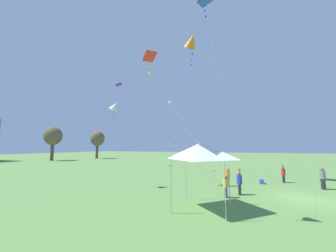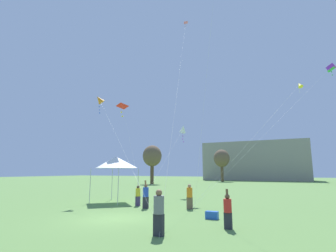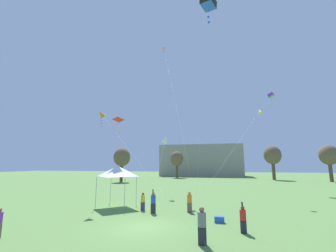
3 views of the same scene
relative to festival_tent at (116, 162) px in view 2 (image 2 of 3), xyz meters
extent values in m
plane|color=#5B8442|center=(4.77, -6.16, -3.34)|extent=(220.00, 220.00, 0.00)
cube|color=gray|center=(2.96, 61.64, 2.07)|extent=(28.30, 11.99, 10.80)
cylinder|color=brown|center=(-12.86, 28.76, -1.35)|extent=(0.72, 0.72, 3.96)
ellipsoid|color=brown|center=(-12.86, 28.76, 2.36)|extent=(3.89, 3.89, 4.32)
cylinder|color=brown|center=(-3.27, 47.30, -1.32)|extent=(0.73, 0.73, 4.03)
ellipsoid|color=brown|center=(-3.27, 47.30, 2.46)|extent=(3.96, 3.96, 4.40)
cylinder|color=#B7B7BC|center=(-1.42, -1.42, -1.91)|extent=(0.05, 0.05, 2.85)
cylinder|color=#B7B7BC|center=(1.42, -1.42, -1.91)|extent=(0.05, 0.05, 2.85)
cylinder|color=#B7B7BC|center=(-1.42, 1.42, -1.91)|extent=(0.05, 0.05, 2.85)
cylinder|color=#B7B7BC|center=(1.42, 1.42, -1.91)|extent=(0.05, 0.05, 2.85)
pyramid|color=white|center=(0.00, 0.00, 0.01)|extent=(3.16, 3.16, 0.99)
cube|color=blue|center=(9.63, -3.86, -3.13)|extent=(0.67, 0.37, 0.41)
cube|color=#473860|center=(3.02, -1.06, -2.98)|extent=(0.34, 0.19, 0.71)
cylinder|color=yellow|center=(3.02, -1.06, -2.33)|extent=(0.36, 0.36, 0.59)
sphere|color=brown|center=(3.02, -1.06, -1.94)|extent=(0.22, 0.22, 0.22)
cube|color=#282833|center=(8.83, -8.51, -2.90)|extent=(0.41, 0.23, 0.87)
cylinder|color=slate|center=(8.83, -8.51, -2.11)|extent=(0.44, 0.44, 0.72)
sphere|color=#896042|center=(8.83, -8.51, -1.63)|extent=(0.27, 0.27, 0.27)
cube|color=#282833|center=(11.04, -5.98, -2.97)|extent=(0.35, 0.19, 0.73)
cylinder|color=red|center=(11.04, -5.98, -2.31)|extent=(0.36, 0.36, 0.60)
sphere|color=brown|center=(11.04, -5.98, -1.91)|extent=(0.23, 0.23, 0.23)
cylinder|color=brown|center=(11.04, -5.97, -1.82)|extent=(0.16, 0.17, 0.51)
cube|color=#282833|center=(4.24, -1.96, -2.94)|extent=(0.38, 0.21, 0.79)
cylinder|color=blue|center=(4.24, -1.96, -2.21)|extent=(0.40, 0.40, 0.66)
sphere|color=#896042|center=(4.24, -1.96, -1.77)|extent=(0.25, 0.25, 0.25)
cylinder|color=#896042|center=(4.23, -1.98, -1.67)|extent=(0.20, 0.21, 0.56)
cube|color=brown|center=(7.15, -0.89, -2.94)|extent=(0.38, 0.21, 0.79)
cylinder|color=orange|center=(7.15, -0.89, -2.21)|extent=(0.40, 0.40, 0.66)
sphere|color=tan|center=(7.15, -0.89, -1.77)|extent=(0.25, 0.25, 0.25)
cylinder|color=silver|center=(8.45, -0.11, 7.22)|extent=(1.55, 2.64, 21.12)
cylinder|color=silver|center=(3.29, -3.97, 1.25)|extent=(10.77, 7.92, 9.17)
cone|color=orange|center=(-2.09, -0.02, 5.83)|extent=(0.95, 0.96, 1.11)
sphere|color=blue|center=(-2.13, 0.02, 5.42)|extent=(0.10, 0.10, 0.10)
sphere|color=blue|center=(-2.06, -0.04, 5.13)|extent=(0.10, 0.10, 0.10)
sphere|color=blue|center=(-2.06, 0.00, 4.84)|extent=(0.10, 0.10, 0.10)
sphere|color=blue|center=(-2.04, 0.03, 4.56)|extent=(0.10, 0.10, 0.10)
cylinder|color=silver|center=(3.32, 3.04, 0.31)|extent=(1.32, 11.15, 7.30)
cone|color=white|center=(2.67, 8.61, 3.95)|extent=(1.06, 1.14, 1.18)
sphere|color=purple|center=(2.62, 8.64, 3.48)|extent=(0.12, 0.12, 0.12)
sphere|color=purple|center=(2.63, 8.62, 3.15)|extent=(0.12, 0.12, 0.12)
sphere|color=purple|center=(2.61, 8.58, 2.82)|extent=(0.12, 0.12, 0.12)
sphere|color=purple|center=(2.71, 8.62, 2.49)|extent=(0.12, 0.12, 0.12)
cylinder|color=silver|center=(0.81, 1.16, 1.22)|extent=(4.66, 3.30, 9.10)
pyramid|color=red|center=(-1.52, 2.83, 5.83)|extent=(1.22, 0.98, 0.54)
sphere|color=yellow|center=(-1.59, 2.74, 5.14)|extent=(0.15, 0.15, 0.15)
sphere|color=yellow|center=(-1.50, 2.79, 4.70)|extent=(0.15, 0.15, 0.15)
cylinder|color=silver|center=(13.07, 9.76, 4.69)|extent=(11.62, 21.41, 16.05)
cube|color=purple|center=(18.87, 20.46, 12.71)|extent=(1.29, 1.12, 0.93)
cube|color=green|center=(18.87, 20.46, 12.43)|extent=(1.02, 0.97, 0.48)
sphere|color=green|center=(18.88, 20.47, 12.10)|extent=(0.15, 0.15, 0.15)
sphere|color=green|center=(18.93, 20.49, 11.67)|extent=(0.15, 0.15, 0.15)
cylinder|color=silver|center=(10.93, 3.52, 1.89)|extent=(7.63, 8.79, 10.46)
cone|color=yellow|center=(14.74, 7.91, 7.12)|extent=(0.75, 0.76, 0.69)
sphere|color=white|center=(14.77, 7.93, 6.83)|extent=(0.07, 0.07, 0.07)
sphere|color=white|center=(14.68, 7.89, 6.63)|extent=(0.07, 0.07, 0.07)
sphere|color=white|center=(14.69, 7.91, 6.43)|extent=(0.07, 0.07, 0.07)
cylinder|color=silver|center=(5.10, 2.31, 8.39)|extent=(7.84, 22.26, 23.45)
pyramid|color=pink|center=(1.16, 13.43, 20.16)|extent=(0.64, 0.83, 0.40)
sphere|color=black|center=(1.17, 13.48, 19.68)|extent=(0.10, 0.10, 0.10)
sphere|color=black|center=(1.13, 13.38, 19.39)|extent=(0.10, 0.10, 0.10)
camera|label=1|loc=(-11.25, -2.35, 0.24)|focal=20.00mm
camera|label=2|loc=(14.12, -18.33, -0.75)|focal=28.00mm
camera|label=3|loc=(9.91, -20.70, 0.66)|focal=24.00mm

